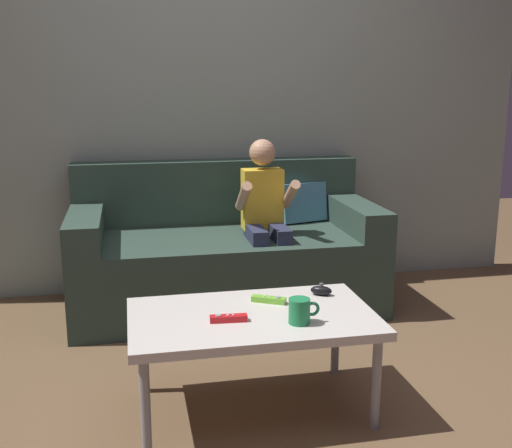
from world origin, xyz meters
TOP-DOWN VIEW (x-y plane):
  - ground_plane at (0.00, 0.00)m, footprint 8.00×8.00m
  - wall_back at (0.00, 1.70)m, footprint 4.00×0.05m
  - couch at (0.03, 1.30)m, footprint 1.71×0.80m
  - person_seated_on_couch at (0.22, 1.13)m, footprint 0.31×0.38m
  - coffee_table at (-0.06, 0.10)m, footprint 0.94×0.57m
  - game_remote_red_near_edge at (-0.16, 0.04)m, footprint 0.14×0.05m
  - nunchuk_black at (0.27, 0.25)m, footprint 0.10×0.08m
  - game_remote_lime_far_corner at (0.03, 0.21)m, footprint 0.14×0.10m
  - coffee_mug at (0.10, -0.03)m, footprint 0.12×0.08m

SIDE VIEW (x-z plane):
  - ground_plane at x=0.00m, z-range 0.00..0.00m
  - couch at x=0.03m, z-range -0.11..0.70m
  - coffee_table at x=-0.06m, z-range 0.16..0.56m
  - game_remote_red_near_edge at x=-0.16m, z-range 0.40..0.43m
  - game_remote_lime_far_corner at x=0.03m, z-range 0.40..0.43m
  - nunchuk_black at x=0.27m, z-range 0.39..0.45m
  - coffee_mug at x=0.10m, z-range 0.40..0.50m
  - person_seated_on_couch at x=0.22m, z-range 0.07..1.04m
  - wall_back at x=0.00m, z-range 0.00..2.50m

